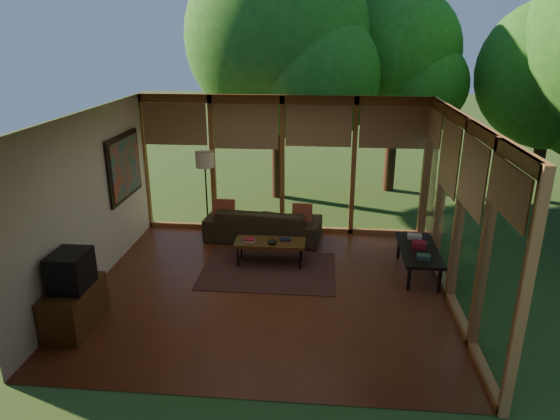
# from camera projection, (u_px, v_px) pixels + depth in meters

# --- Properties ---
(floor) EXTENTS (5.50, 5.50, 0.00)m
(floor) POSITION_uv_depth(u_px,v_px,m) (268.00, 289.00, 7.79)
(floor) COLOR brown
(floor) RESTS_ON ground
(ceiling) EXTENTS (5.50, 5.50, 0.00)m
(ceiling) POSITION_uv_depth(u_px,v_px,m) (267.00, 116.00, 6.89)
(ceiling) COLOR white
(ceiling) RESTS_ON ground
(wall_left) EXTENTS (0.04, 5.00, 2.70)m
(wall_left) POSITION_uv_depth(u_px,v_px,m) (88.00, 202.00, 7.58)
(wall_left) COLOR silver
(wall_left) RESTS_ON ground
(wall_front) EXTENTS (5.50, 0.04, 2.70)m
(wall_front) POSITION_uv_depth(u_px,v_px,m) (239.00, 289.00, 5.00)
(wall_front) COLOR silver
(wall_front) RESTS_ON ground
(window_wall_back) EXTENTS (5.50, 0.12, 2.70)m
(window_wall_back) POSITION_uv_depth(u_px,v_px,m) (282.00, 166.00, 9.69)
(window_wall_back) COLOR #A16332
(window_wall_back) RESTS_ON ground
(window_wall_right) EXTENTS (0.12, 5.00, 2.70)m
(window_wall_right) POSITION_uv_depth(u_px,v_px,m) (459.00, 214.00, 7.11)
(window_wall_right) COLOR #A16332
(window_wall_right) RESTS_ON ground
(tree_nw) EXTENTS (4.12, 4.12, 5.75)m
(tree_nw) POSITION_uv_depth(u_px,v_px,m) (278.00, 38.00, 11.11)
(tree_nw) COLOR #3B2215
(tree_nw) RESTS_ON ground
(tree_ne) EXTENTS (2.92, 2.92, 4.84)m
(tree_ne) POSITION_uv_depth(u_px,v_px,m) (398.00, 52.00, 11.74)
(tree_ne) COLOR #3B2215
(tree_ne) RESTS_ON ground
(tree_far) EXTENTS (3.33, 3.33, 4.60)m
(tree_far) POSITION_uv_depth(u_px,v_px,m) (554.00, 74.00, 11.02)
(tree_far) COLOR #3B2215
(tree_far) RESTS_ON ground
(rug) EXTENTS (2.24, 1.59, 0.01)m
(rug) POSITION_uv_depth(u_px,v_px,m) (268.00, 270.00, 8.40)
(rug) COLOR brown
(rug) RESTS_ON floor
(sofa) EXTENTS (2.26, 1.06, 0.64)m
(sofa) POSITION_uv_depth(u_px,v_px,m) (263.00, 224.00, 9.59)
(sofa) COLOR #322919
(sofa) RESTS_ON floor
(pillow_left) EXTENTS (0.41, 0.22, 0.43)m
(pillow_left) POSITION_uv_depth(u_px,v_px,m) (224.00, 210.00, 9.52)
(pillow_left) COLOR maroon
(pillow_left) RESTS_ON sofa
(pillow_right) EXTENTS (0.38, 0.20, 0.39)m
(pillow_right) POSITION_uv_depth(u_px,v_px,m) (302.00, 214.00, 9.40)
(pillow_right) COLOR maroon
(pillow_right) RESTS_ON sofa
(ct_book_lower) EXTENTS (0.19, 0.14, 0.03)m
(ct_book_lower) POSITION_uv_depth(u_px,v_px,m) (249.00, 241.00, 8.49)
(ct_book_lower) COLOR #BDB2AB
(ct_book_lower) RESTS_ON coffee_table
(ct_book_upper) EXTENTS (0.18, 0.14, 0.03)m
(ct_book_upper) POSITION_uv_depth(u_px,v_px,m) (249.00, 239.00, 8.48)
(ct_book_upper) COLOR maroon
(ct_book_upper) RESTS_ON coffee_table
(ct_book_side) EXTENTS (0.21, 0.18, 0.03)m
(ct_book_side) POSITION_uv_depth(u_px,v_px,m) (285.00, 239.00, 8.56)
(ct_book_side) COLOR black
(ct_book_side) RESTS_ON coffee_table
(ct_bowl) EXTENTS (0.16, 0.16, 0.07)m
(ct_bowl) POSITION_uv_depth(u_px,v_px,m) (272.00, 242.00, 8.41)
(ct_bowl) COLOR black
(ct_bowl) RESTS_ON coffee_table
(media_cabinet) EXTENTS (0.50, 1.00, 0.60)m
(media_cabinet) POSITION_uv_depth(u_px,v_px,m) (75.00, 307.00, 6.70)
(media_cabinet) COLOR #563417
(media_cabinet) RESTS_ON floor
(television) EXTENTS (0.45, 0.55, 0.50)m
(television) POSITION_uv_depth(u_px,v_px,m) (71.00, 270.00, 6.52)
(television) COLOR black
(television) RESTS_ON media_cabinet
(console_book_a) EXTENTS (0.21, 0.17, 0.07)m
(console_book_a) POSITION_uv_depth(u_px,v_px,m) (424.00, 257.00, 7.76)
(console_book_a) COLOR #2F5348
(console_book_a) RESTS_ON side_console
(console_book_b) EXTENTS (0.25, 0.21, 0.10)m
(console_book_b) POSITION_uv_depth(u_px,v_px,m) (419.00, 245.00, 8.18)
(console_book_b) COLOR maroon
(console_book_b) RESTS_ON side_console
(console_book_c) EXTENTS (0.26, 0.20, 0.06)m
(console_book_c) POSITION_uv_depth(u_px,v_px,m) (415.00, 236.00, 8.56)
(console_book_c) COLOR #BDB2AB
(console_book_c) RESTS_ON side_console
(floor_lamp) EXTENTS (0.36, 0.36, 1.65)m
(floor_lamp) POSITION_uv_depth(u_px,v_px,m) (205.00, 164.00, 9.58)
(floor_lamp) COLOR black
(floor_lamp) RESTS_ON floor
(coffee_table) EXTENTS (1.20, 0.50, 0.43)m
(coffee_table) POSITION_uv_depth(u_px,v_px,m) (270.00, 243.00, 8.53)
(coffee_table) COLOR #563417
(coffee_table) RESTS_ON floor
(side_console) EXTENTS (0.60, 1.40, 0.46)m
(side_console) POSITION_uv_depth(u_px,v_px,m) (419.00, 251.00, 8.16)
(side_console) COLOR black
(side_console) RESTS_ON floor
(wall_painting) EXTENTS (0.06, 1.35, 1.15)m
(wall_painting) POSITION_uv_depth(u_px,v_px,m) (124.00, 167.00, 8.83)
(wall_painting) COLOR black
(wall_painting) RESTS_ON wall_left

